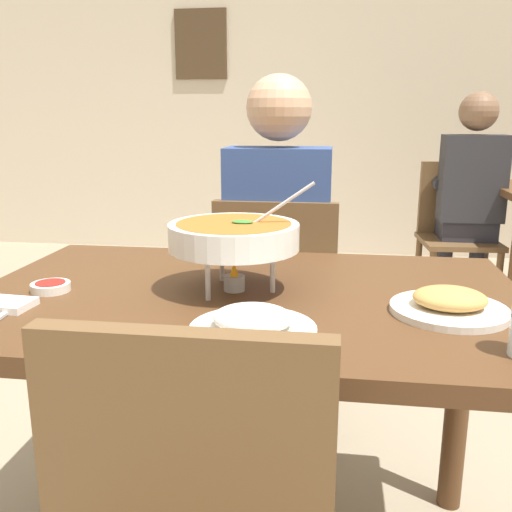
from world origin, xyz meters
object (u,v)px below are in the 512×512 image
at_px(appetizer_plate, 449,304).
at_px(chair_diner_main, 277,304).
at_px(patron_bg_left, 470,190).
at_px(dining_table_main, 247,340).
at_px(diner_main, 279,239).
at_px(curry_bowl, 234,237).
at_px(chair_bg_left, 455,227).
at_px(sauce_dish, 51,287).
at_px(rice_plate, 253,324).

bearing_deg(appetizer_plate, chair_diner_main, 119.13).
distance_m(appetizer_plate, patron_bg_left, 2.40).
bearing_deg(dining_table_main, diner_main, 90.00).
bearing_deg(curry_bowl, chair_bg_left, 67.30).
distance_m(dining_table_main, appetizer_plate, 0.47).
height_order(curry_bowl, appetizer_plate, curry_bowl).
height_order(dining_table_main, sauce_dish, sauce_dish).
bearing_deg(patron_bg_left, appetizer_plate, -103.26).
xyz_separation_m(chair_diner_main, patron_bg_left, (0.99, 1.55, 0.24)).
xyz_separation_m(dining_table_main, chair_diner_main, (-0.00, 0.70, -0.15)).
bearing_deg(rice_plate, chair_diner_main, 93.09).
bearing_deg(appetizer_plate, diner_main, 118.14).
xyz_separation_m(rice_plate, patron_bg_left, (0.94, 2.51, -0.05)).
xyz_separation_m(curry_bowl, patron_bg_left, (1.02, 2.24, -0.16)).
relative_size(diner_main, rice_plate, 5.46).
relative_size(curry_bowl, appetizer_plate, 1.39).
bearing_deg(chair_bg_left, sauce_dish, -120.31).
bearing_deg(appetizer_plate, patron_bg_left, 76.74).
bearing_deg(diner_main, appetizer_plate, -61.86).
relative_size(dining_table_main, chair_diner_main, 1.41).
bearing_deg(appetizer_plate, curry_bowl, 168.69).
distance_m(dining_table_main, chair_bg_left, 2.51).
bearing_deg(appetizer_plate, dining_table_main, 169.22).
xyz_separation_m(appetizer_plate, patron_bg_left, (0.55, 2.34, -0.05)).
relative_size(rice_plate, sauce_dish, 2.67).
bearing_deg(sauce_dish, rice_plate, -21.39).
xyz_separation_m(dining_table_main, sauce_dish, (-0.45, -0.06, 0.13)).
bearing_deg(diner_main, chair_bg_left, 59.53).
relative_size(dining_table_main, diner_main, 0.97).
relative_size(diner_main, curry_bowl, 3.94).
height_order(appetizer_plate, chair_bg_left, chair_bg_left).
distance_m(chair_diner_main, patron_bg_left, 1.86).
height_order(chair_bg_left, patron_bg_left, patron_bg_left).
bearing_deg(dining_table_main, curry_bowl, 161.52).
distance_m(chair_bg_left, patron_bg_left, 0.25).
bearing_deg(diner_main, rice_plate, -87.01).
relative_size(sauce_dish, chair_bg_left, 0.10).
relative_size(chair_diner_main, curry_bowl, 2.71).
distance_m(rice_plate, sauce_dish, 0.54).
bearing_deg(curry_bowl, chair_diner_main, 87.41).
height_order(chair_diner_main, patron_bg_left, patron_bg_left).
bearing_deg(diner_main, patron_bg_left, 57.02).
relative_size(chair_diner_main, diner_main, 0.69).
distance_m(chair_diner_main, diner_main, 0.24).
distance_m(sauce_dish, patron_bg_left, 2.72).
distance_m(dining_table_main, diner_main, 0.74).
bearing_deg(chair_bg_left, chair_diner_main, -119.97).
height_order(chair_diner_main, curry_bowl, curry_bowl).
relative_size(chair_diner_main, patron_bg_left, 0.69).
xyz_separation_m(chair_diner_main, appetizer_plate, (0.44, -0.78, 0.29)).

